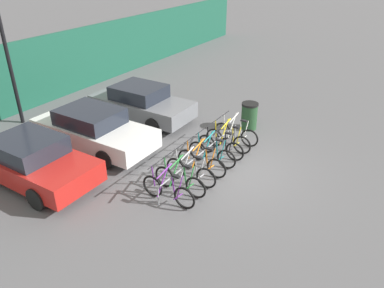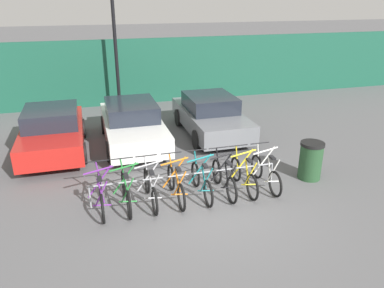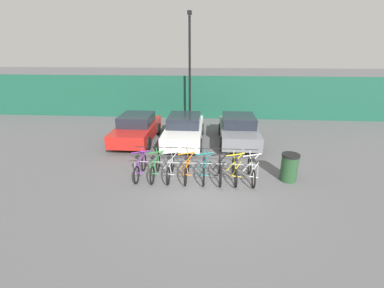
% 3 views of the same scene
% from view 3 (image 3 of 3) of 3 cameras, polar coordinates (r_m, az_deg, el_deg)
% --- Properties ---
extents(ground_plane, '(120.00, 120.00, 0.00)m').
position_cam_3_polar(ground_plane, '(9.25, 3.11, -9.21)').
color(ground_plane, '#59595B').
extents(hoarding_wall, '(36.00, 0.16, 2.88)m').
position_cam_3_polar(hoarding_wall, '(17.82, 3.87, 10.25)').
color(hoarding_wall, '#19513D').
rests_on(hoarding_wall, ground).
extents(bike_rack, '(4.67, 0.04, 0.57)m').
position_cam_3_polar(bike_rack, '(9.63, 0.74, -4.57)').
color(bike_rack, gray).
rests_on(bike_rack, ground).
extents(bicycle_purple, '(0.68, 1.71, 1.05)m').
position_cam_3_polar(bicycle_purple, '(9.88, -11.41, -5.11)').
color(bicycle_purple, black).
rests_on(bicycle_purple, ground).
extents(bicycle_green, '(0.68, 1.71, 1.05)m').
position_cam_3_polar(bicycle_green, '(9.74, -8.16, -5.26)').
color(bicycle_green, black).
rests_on(bicycle_green, ground).
extents(bicycle_silver, '(0.68, 1.71, 1.05)m').
position_cam_3_polar(bicycle_silver, '(9.64, -4.83, -5.41)').
color(bicycle_silver, black).
rests_on(bicycle_silver, ground).
extents(bicycle_orange, '(0.68, 1.71, 1.05)m').
position_cam_3_polar(bicycle_orange, '(9.57, -1.14, -5.54)').
color(bicycle_orange, black).
rests_on(bicycle_orange, ground).
extents(bicycle_teal, '(0.68, 1.71, 1.05)m').
position_cam_3_polar(bicycle_teal, '(9.54, 2.74, -5.66)').
color(bicycle_teal, black).
rests_on(bicycle_teal, ground).
extents(bicycle_black, '(0.68, 1.71, 1.05)m').
position_cam_3_polar(bicycle_black, '(9.54, 6.25, -5.74)').
color(bicycle_black, black).
rests_on(bicycle_black, ground).
extents(bicycle_yellow, '(0.68, 1.71, 1.05)m').
position_cam_3_polar(bicycle_yellow, '(9.58, 9.46, -5.80)').
color(bicycle_yellow, black).
rests_on(bicycle_yellow, ground).
extents(bicycle_white, '(0.68, 1.71, 1.05)m').
position_cam_3_polar(bicycle_white, '(9.66, 13.06, -5.84)').
color(bicycle_white, black).
rests_on(bicycle_white, ground).
extents(car_red, '(1.91, 4.06, 1.40)m').
position_cam_3_polar(car_red, '(13.66, -12.17, 3.46)').
color(car_red, red).
rests_on(car_red, ground).
extents(car_white, '(1.91, 4.40, 1.40)m').
position_cam_3_polar(car_white, '(13.22, -1.72, 3.36)').
color(car_white, silver).
rests_on(car_white, ground).
extents(car_grey, '(1.91, 4.15, 1.40)m').
position_cam_3_polar(car_grey, '(13.37, 10.23, 3.23)').
color(car_grey, slate).
rests_on(car_grey, ground).
extents(lamp_post, '(0.24, 0.44, 6.64)m').
position_cam_3_polar(lamp_post, '(16.62, -0.52, 17.34)').
color(lamp_post, black).
rests_on(lamp_post, ground).
extents(trash_bin, '(0.63, 0.63, 1.03)m').
position_cam_3_polar(trash_bin, '(10.01, 20.81, -4.85)').
color(trash_bin, '#234728').
rests_on(trash_bin, ground).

